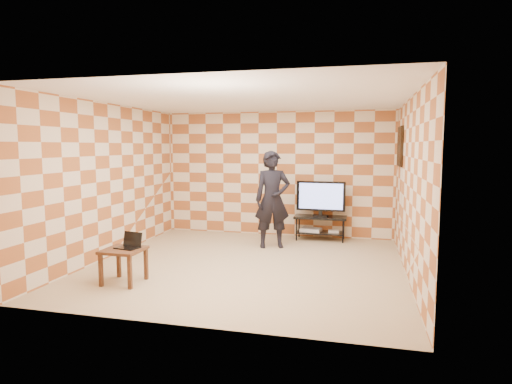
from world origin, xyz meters
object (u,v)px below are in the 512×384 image
tv (321,197)px  side_table (124,255)px  tv_stand (320,223)px  person (272,199)px

tv → side_table: size_ratio=1.86×
tv_stand → person: bearing=-134.3°
side_table → person: person is taller
side_table → person: size_ratio=0.29×
person → side_table: bearing=-141.4°
tv_stand → side_table: size_ratio=1.98×
tv_stand → person: size_ratio=0.58×
tv_stand → side_table: 4.30m
tv_stand → person: person is taller
tv → side_table: 4.32m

